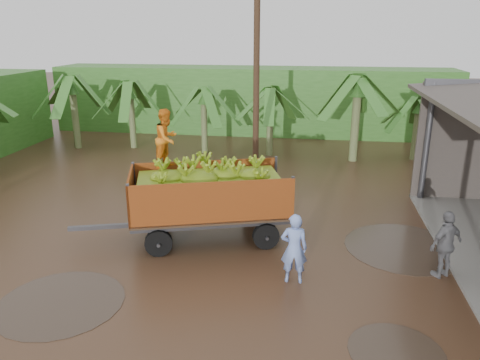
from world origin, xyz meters
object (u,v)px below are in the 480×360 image
(banana_trailer, at_px, (208,194))
(man_blue, at_px, (294,248))
(utility_pole, at_px, (256,66))
(man_grey, at_px, (446,244))

(banana_trailer, xyz_separation_m, man_blue, (2.46, -2.06, -0.47))
(banana_trailer, height_order, utility_pole, utility_pole)
(man_blue, xyz_separation_m, utility_pole, (-1.92, 8.32, 3.43))
(man_blue, height_order, man_grey, man_blue)
(man_grey, relative_size, utility_pole, 0.20)
(banana_trailer, bearing_deg, utility_pole, 67.62)
(man_blue, distance_m, man_grey, 3.59)
(man_blue, bearing_deg, utility_pole, -80.34)
(banana_trailer, distance_m, utility_pole, 6.95)
(man_grey, bearing_deg, man_blue, -22.70)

